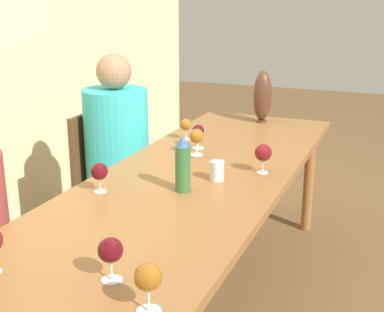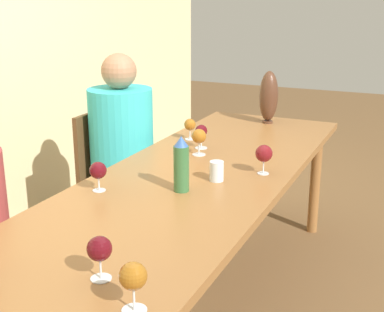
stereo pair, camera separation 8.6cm
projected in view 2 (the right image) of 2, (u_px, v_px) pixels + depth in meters
The scene contains 13 objects.
dining_table at pixel (195, 188), 2.57m from camera, with size 2.71×0.87×0.76m.
water_bottle at pixel (181, 165), 2.31m from camera, with size 0.07×0.07×0.25m.
water_tumbler at pixel (217, 171), 2.45m from camera, with size 0.07×0.07×0.09m.
vase at pixel (269, 97), 3.51m from camera, with size 0.12×0.12×0.35m.
wine_glass_0 at pixel (99, 250), 1.59m from camera, with size 0.08×0.08×0.14m.
wine_glass_1 at pixel (133, 277), 1.43m from camera, with size 0.08×0.08×0.14m.
wine_glass_3 at pixel (201, 132), 2.96m from camera, with size 0.07×0.07×0.13m.
wine_glass_4 at pixel (98, 171), 2.32m from camera, with size 0.08×0.08×0.13m.
wine_glass_5 at pixel (190, 125), 3.14m from camera, with size 0.07×0.07×0.12m.
wine_glass_6 at pixel (199, 137), 2.83m from camera, with size 0.08×0.08×0.14m.
wine_glass_7 at pixel (264, 154), 2.53m from camera, with size 0.08×0.08×0.14m.
chair_far at pixel (114, 176), 3.39m from camera, with size 0.44×0.44×0.88m.
person_far at pixel (124, 150), 3.30m from camera, with size 0.39×0.39×1.26m.
Camera 2 is at (-2.20, -0.99, 1.59)m, focal length 50.00 mm.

